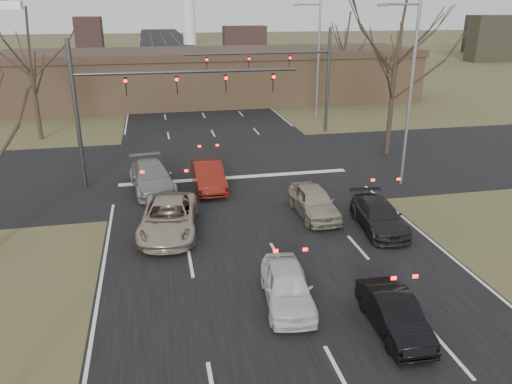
# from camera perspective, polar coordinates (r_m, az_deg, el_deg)

# --- Properties ---
(ground) EXTENTS (360.00, 360.00, 0.00)m
(ground) POSITION_cam_1_polar(r_m,az_deg,el_deg) (17.95, 4.78, -11.66)
(ground) COLOR #474927
(ground) RESTS_ON ground
(road_main) EXTENTS (14.00, 300.00, 0.02)m
(road_main) POSITION_cam_1_polar(r_m,az_deg,el_deg) (75.25, -8.42, 13.09)
(road_main) COLOR black
(road_main) RESTS_ON ground
(road_cross) EXTENTS (200.00, 14.00, 0.02)m
(road_cross) POSITION_cam_1_polar(r_m,az_deg,el_deg) (31.34, -2.90, 2.84)
(road_cross) COLOR black
(road_cross) RESTS_ON ground
(building) EXTENTS (42.40, 10.40, 5.30)m
(building) POSITION_cam_1_polar(r_m,az_deg,el_deg) (53.36, -4.75, 13.10)
(building) COLOR brown
(building) RESTS_ON ground
(mast_arm_near) EXTENTS (12.12, 0.24, 8.00)m
(mast_arm_near) POSITION_cam_1_polar(r_m,az_deg,el_deg) (27.88, -13.29, 10.80)
(mast_arm_near) COLOR #383A3D
(mast_arm_near) RESTS_ON ground
(mast_arm_far) EXTENTS (11.12, 0.24, 8.00)m
(mast_arm_far) POSITION_cam_1_polar(r_m,az_deg,el_deg) (39.26, 4.28, 13.90)
(mast_arm_far) COLOR #383A3D
(mast_arm_far) RESTS_ON ground
(streetlight_right_near) EXTENTS (2.34, 0.25, 10.00)m
(streetlight_right_near) POSITION_cam_1_polar(r_m,az_deg,el_deg) (28.18, 17.00, 11.62)
(streetlight_right_near) COLOR gray
(streetlight_right_near) RESTS_ON ground
(streetlight_right_far) EXTENTS (2.34, 0.25, 10.00)m
(streetlight_right_far) POSITION_cam_1_polar(r_m,az_deg,el_deg) (43.93, 6.92, 15.26)
(streetlight_right_far) COLOR gray
(streetlight_right_far) RESTS_ON ground
(tree_right_near) EXTENTS (6.90, 6.90, 11.50)m
(tree_right_near) POSITION_cam_1_polar(r_m,az_deg,el_deg) (34.23, 16.09, 18.74)
(tree_right_near) COLOR black
(tree_right_near) RESTS_ON ground
(tree_left_far) EXTENTS (5.70, 5.70, 9.50)m
(tree_left_far) POSITION_cam_1_polar(r_m,az_deg,el_deg) (40.47, -24.80, 15.66)
(tree_left_far) COLOR black
(tree_left_far) RESTS_ON ground
(tree_right_far) EXTENTS (5.40, 5.40, 9.00)m
(tree_right_far) POSITION_cam_1_polar(r_m,az_deg,el_deg) (53.28, 10.25, 17.48)
(tree_right_far) COLOR black
(tree_right_far) RESTS_ON ground
(car_silver_suv) EXTENTS (3.02, 5.51, 1.46)m
(car_silver_suv) POSITION_cam_1_polar(r_m,az_deg,el_deg) (22.46, -9.96, -2.88)
(car_silver_suv) COLOR #A89A88
(car_silver_suv) RESTS_ON ground
(car_white_sedan) EXTENTS (1.95, 4.01, 1.32)m
(car_white_sedan) POSITION_cam_1_polar(r_m,az_deg,el_deg) (17.16, 3.59, -10.69)
(car_white_sedan) COLOR silver
(car_white_sedan) RESTS_ON ground
(car_black_hatch) EXTENTS (1.43, 3.69, 1.20)m
(car_black_hatch) POSITION_cam_1_polar(r_m,az_deg,el_deg) (16.45, 15.51, -13.27)
(car_black_hatch) COLOR black
(car_black_hatch) RESTS_ON ground
(car_charcoal_sedan) EXTENTS (2.13, 4.46, 1.25)m
(car_charcoal_sedan) POSITION_cam_1_polar(r_m,az_deg,el_deg) (23.21, 13.86, -2.67)
(car_charcoal_sedan) COLOR black
(car_charcoal_sedan) RESTS_ON ground
(car_grey_ahead) EXTENTS (2.77, 5.37, 1.49)m
(car_grey_ahead) POSITION_cam_1_polar(r_m,az_deg,el_deg) (27.86, -11.84, 1.70)
(car_grey_ahead) COLOR gray
(car_grey_ahead) RESTS_ON ground
(car_red_ahead) EXTENTS (1.63, 4.48, 1.47)m
(car_red_ahead) POSITION_cam_1_polar(r_m,az_deg,el_deg) (27.62, -5.47, 1.86)
(car_red_ahead) COLOR #64160E
(car_red_ahead) RESTS_ON ground
(car_silver_ahead) EXTENTS (1.75, 4.22, 1.43)m
(car_silver_ahead) POSITION_cam_1_polar(r_m,az_deg,el_deg) (24.08, 6.66, -1.10)
(car_silver_ahead) COLOR #A49B85
(car_silver_ahead) RESTS_ON ground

